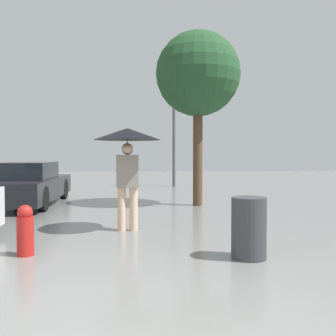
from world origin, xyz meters
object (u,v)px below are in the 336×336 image
object	(u,v)px
pedestrian	(127,146)
trash_bin	(249,228)
tree	(198,75)
street_lamp	(174,131)
fire_hydrant	(25,230)
parked_car_farthest	(29,185)

from	to	relation	value
pedestrian	trash_bin	xyz separation A→B (m)	(1.72, -2.07, -1.20)
tree	street_lamp	world-z (taller)	tree
trash_bin	fire_hydrant	size ratio (longest dim) A/B	1.18
pedestrian	street_lamp	distance (m)	10.25
pedestrian	street_lamp	xyz separation A→B (m)	(1.96, 10.02, 0.92)
parked_car_farthest	tree	distance (m)	5.82
pedestrian	tree	size ratio (longest dim) A/B	0.39
trash_bin	fire_hydrant	bearing A→B (deg)	172.21
trash_bin	street_lamp	bearing A→B (deg)	88.90
tree	parked_car_farthest	bearing A→B (deg)	173.05
street_lamp	fire_hydrant	size ratio (longest dim) A/B	6.28
fire_hydrant	trash_bin	bearing A→B (deg)	-7.79
pedestrian	trash_bin	size ratio (longest dim) A/B	2.28
street_lamp	pedestrian	bearing A→B (deg)	-101.04
parked_car_farthest	trash_bin	distance (m)	7.68
pedestrian	street_lamp	size ratio (longest dim) A/B	0.43
pedestrian	fire_hydrant	xyz separation A→B (m)	(-1.44, -1.64, -1.26)
pedestrian	parked_car_farthest	bearing A→B (deg)	126.03
pedestrian	trash_bin	distance (m)	2.95
pedestrian	parked_car_farthest	world-z (taller)	pedestrian
pedestrian	fire_hydrant	world-z (taller)	pedestrian
parked_car_farthest	tree	size ratio (longest dim) A/B	0.92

